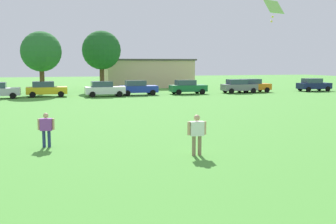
# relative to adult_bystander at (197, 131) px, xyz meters

# --- Properties ---
(ground_plane) EXTENTS (160.00, 160.00, 0.00)m
(ground_plane) POSITION_rel_adult_bystander_xyz_m (-6.03, 18.52, -0.97)
(ground_plane) COLOR #4C9338
(adult_bystander) EXTENTS (0.78, 0.34, 1.64)m
(adult_bystander) POSITION_rel_adult_bystander_xyz_m (0.00, 0.00, 0.00)
(adult_bystander) COLOR #8C7259
(adult_bystander) RESTS_ON ground
(bystander_near_trees) EXTENTS (0.71, 0.36, 1.52)m
(bystander_near_trees) POSITION_rel_adult_bystander_xyz_m (-5.75, 3.37, -0.07)
(bystander_near_trees) COLOR navy
(bystander_near_trees) RESTS_ON ground
(kite) EXTENTS (1.12, 0.79, 1.07)m
(kite) POSITION_rel_adult_bystander_xyz_m (4.82, 2.61, 5.29)
(kite) COLOR #8CD859
(parked_car_yellow_1) EXTENTS (4.30, 2.02, 1.68)m
(parked_car_yellow_1) POSITION_rel_adult_bystander_xyz_m (-5.75, 31.61, -0.12)
(parked_car_yellow_1) COLOR yellow
(parked_car_yellow_1) RESTS_ON ground
(parked_car_white_2) EXTENTS (4.30, 2.02, 1.68)m
(parked_car_white_2) POSITION_rel_adult_bystander_xyz_m (0.39, 30.12, -0.12)
(parked_car_white_2) COLOR white
(parked_car_white_2) RESTS_ON ground
(parked_car_blue_3) EXTENTS (4.30, 2.02, 1.68)m
(parked_car_blue_3) POSITION_rel_adult_bystander_xyz_m (4.38, 31.09, -0.12)
(parked_car_blue_3) COLOR #1E38AD
(parked_car_blue_3) RESTS_ON ground
(parked_car_green_4) EXTENTS (4.30, 2.02, 1.68)m
(parked_car_green_4) POSITION_rel_adult_bystander_xyz_m (10.37, 30.94, -0.12)
(parked_car_green_4) COLOR #196B38
(parked_car_green_4) RESTS_ON ground
(parked_car_gray_5) EXTENTS (4.30, 2.02, 1.68)m
(parked_car_gray_5) POSITION_rel_adult_bystander_xyz_m (17.03, 30.93, -0.12)
(parked_car_gray_5) COLOR slate
(parked_car_gray_5) RESTS_ON ground
(parked_car_orange_6) EXTENTS (4.30, 2.02, 1.68)m
(parked_car_orange_6) POSITION_rel_adult_bystander_xyz_m (19.29, 31.57, -0.12)
(parked_car_orange_6) COLOR orange
(parked_car_orange_6) RESTS_ON ground
(parked_car_navy_7) EXTENTS (4.30, 2.02, 1.68)m
(parked_car_navy_7) POSITION_rel_adult_bystander_xyz_m (27.92, 31.11, -0.12)
(parked_car_navy_7) COLOR #141E4C
(parked_car_navy_7) RESTS_ON ground
(tree_right) EXTENTS (4.75, 4.75, 7.40)m
(tree_right) POSITION_rel_adult_bystander_xyz_m (-6.15, 36.06, 4.02)
(tree_right) COLOR brown
(tree_right) RESTS_ON ground
(tree_far_right) EXTENTS (5.04, 5.04, 7.86)m
(tree_far_right) POSITION_rel_adult_bystander_xyz_m (1.35, 39.19, 4.33)
(tree_far_right) COLOR brown
(tree_far_right) RESTS_ON ground
(house_left) EXTENTS (13.53, 8.51, 4.27)m
(house_left) POSITION_rel_adult_bystander_xyz_m (9.18, 46.91, 1.17)
(house_left) COLOR beige
(house_left) RESTS_ON ground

